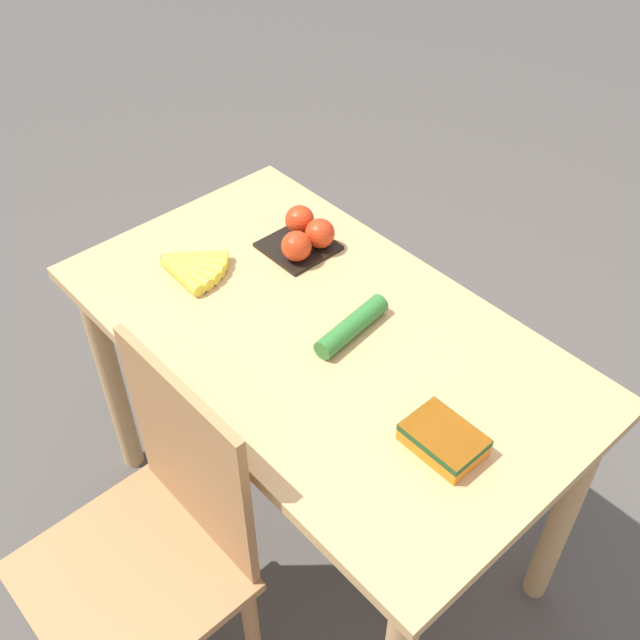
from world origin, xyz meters
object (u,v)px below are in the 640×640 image
object	(u,v)px
chair	(153,551)
banana_bunch	(191,267)
carrot_bag	(444,438)
tomato_pack	(304,235)
cucumber_near	(352,326)

from	to	relation	value
chair	banana_bunch	bearing A→B (deg)	133.67
carrot_bag	banana_bunch	bearing A→B (deg)	4.08
banana_bunch	carrot_bag	size ratio (longest dim) A/B	1.13
banana_bunch	tomato_pack	xyz separation A→B (m)	(-0.11, -0.27, 0.02)
tomato_pack	carrot_bag	bearing A→B (deg)	161.83
chair	cucumber_near	world-z (taller)	chair
chair	tomato_pack	size ratio (longest dim) A/B	5.74
tomato_pack	carrot_bag	world-z (taller)	tomato_pack
tomato_pack	cucumber_near	world-z (taller)	tomato_pack
tomato_pack	cucumber_near	size ratio (longest dim) A/B	0.78
banana_bunch	carrot_bag	xyz separation A→B (m)	(-0.76, -0.05, 0.01)
chair	carrot_bag	distance (m)	0.66
chair	tomato_pack	bearing A→B (deg)	112.94
banana_bunch	tomato_pack	size ratio (longest dim) A/B	1.03
chair	tomato_pack	distance (m)	0.81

